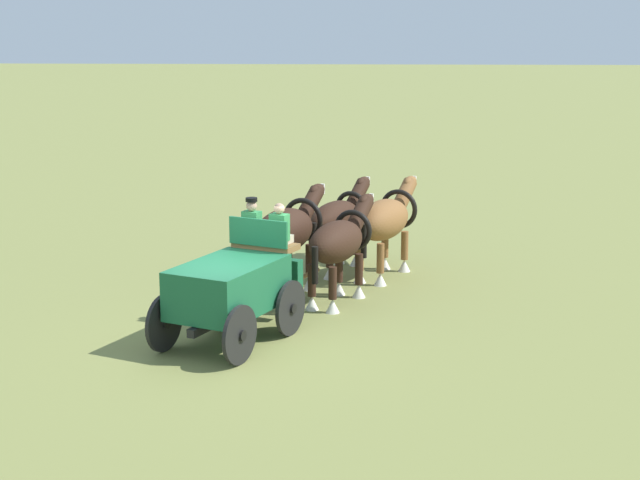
% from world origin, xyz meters
% --- Properties ---
extents(ground_plane, '(220.00, 220.00, 0.00)m').
position_xyz_m(ground_plane, '(0.00, 0.00, 0.00)').
color(ground_plane, olive).
extents(show_wagon, '(5.26, 3.01, 2.61)m').
position_xyz_m(show_wagon, '(0.17, -0.07, 1.11)').
color(show_wagon, '#195B38').
rests_on(show_wagon, ground).
extents(draft_horse_rear_near, '(2.97, 1.78, 2.34)m').
position_xyz_m(draft_horse_rear_near, '(3.50, -0.85, 1.45)').
color(draft_horse_rear_near, '#331E14').
rests_on(draft_horse_rear_near, ground).
extents(draft_horse_rear_off, '(2.86, 1.70, 2.21)m').
position_xyz_m(draft_horse_rear_off, '(2.99, -2.04, 1.34)').
color(draft_horse_rear_off, '#331E14').
rests_on(draft_horse_rear_off, ground).
extents(draft_horse_lead_near, '(3.03, 1.75, 2.13)m').
position_xyz_m(draft_horse_lead_near, '(5.90, -1.91, 1.28)').
color(draft_horse_lead_near, '#331E14').
rests_on(draft_horse_lead_near, ground).
extents(draft_horse_lead_off, '(3.06, 1.81, 2.24)m').
position_xyz_m(draft_horse_lead_off, '(5.36, -3.09, 1.37)').
color(draft_horse_lead_off, brown).
rests_on(draft_horse_lead_off, ground).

